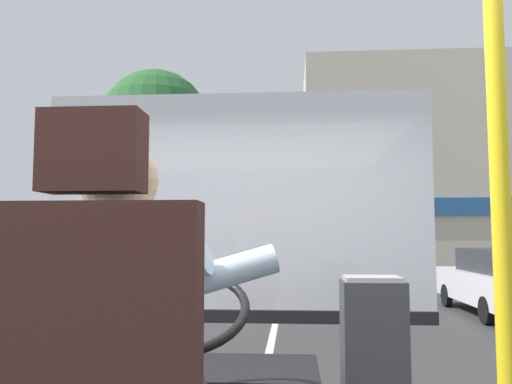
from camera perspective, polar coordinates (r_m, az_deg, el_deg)
ground at (r=10.69m, az=2.12°, el=-14.11°), size 18.00×44.00×0.06m
bus_driver at (r=1.44m, az=-14.25°, el=-15.98°), size 0.80×0.59×0.83m
handrail_pole at (r=1.32m, az=25.13°, el=-4.95°), size 0.04×0.04×1.99m
fare_box at (r=2.52m, az=12.65°, el=-18.43°), size 0.27×0.25×0.83m
windshield_panel at (r=3.39m, az=-2.18°, el=-4.24°), size 2.50×0.08×1.48m
street_tree at (r=13.14m, az=-10.84°, el=7.05°), size 2.62×2.62×5.75m
shop_building at (r=22.24m, az=18.09°, el=1.71°), size 9.84×6.07×8.32m
parked_car_white at (r=12.76m, az=25.35°, el=-8.70°), size 1.85×4.27×1.44m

